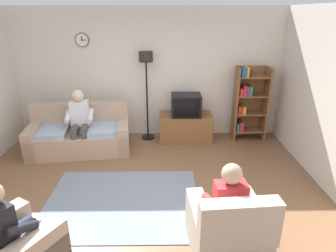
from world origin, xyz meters
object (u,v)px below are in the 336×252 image
at_px(tv, 186,105).
at_px(armchair_near_bookshelf, 227,230).
at_px(person_in_right_armchair, 227,202).
at_px(person_in_left_armchair, 9,224).
at_px(person_on_couch, 80,119).
at_px(tv_stand, 185,127).
at_px(bookshelf, 248,102).
at_px(couch, 80,136).
at_px(floor_lamp, 146,72).

distance_m(tv, armchair_near_bookshelf, 3.18).
height_order(tv, person_in_right_armchair, person_in_right_armchair).
height_order(armchair_near_bookshelf, person_in_left_armchair, person_in_left_armchair).
bearing_deg(person_on_couch, tv, 16.11).
distance_m(armchair_near_bookshelf, person_in_left_armchair, 2.29).
xyz_separation_m(person_on_couch, person_in_right_armchair, (2.29, -2.45, -0.09)).
distance_m(tv_stand, person_in_left_armchair, 3.96).
bearing_deg(person_in_right_armchair, bookshelf, 71.36).
bearing_deg(person_in_left_armchair, tv_stand, 59.63).
relative_size(tv_stand, person_in_right_armchair, 0.98).
relative_size(couch, tv, 3.32).
height_order(tv_stand, tv, tv).
bearing_deg(person_in_right_armchair, couch, 132.53).
distance_m(bookshelf, person_in_left_armchair, 4.80).
bearing_deg(bookshelf, tv, -175.70).
bearing_deg(person_in_right_armchair, person_in_left_armchair, -171.30).
xyz_separation_m(tv_stand, floor_lamp, (-0.81, 0.10, 1.17)).
xyz_separation_m(bookshelf, person_in_right_armchair, (-1.06, -3.14, -0.22)).
height_order(person_on_couch, person_in_left_armchair, person_on_couch).
xyz_separation_m(couch, floor_lamp, (1.29, 0.60, 1.14)).
distance_m(bookshelf, person_on_couch, 3.42).
bearing_deg(person_on_couch, person_in_left_armchair, -89.10).
xyz_separation_m(bookshelf, floor_lamp, (-2.11, 0.03, 0.63)).
bearing_deg(couch, person_in_left_armchair, -87.91).
relative_size(bookshelf, armchair_near_bookshelf, 1.66).
bearing_deg(tv_stand, armchair_near_bookshelf, -85.43).
bearing_deg(tv_stand, person_on_couch, -163.26).
bearing_deg(floor_lamp, couch, -155.00).
xyz_separation_m(couch, person_in_left_armchair, (0.11, -2.90, 0.29)).
relative_size(floor_lamp, person_on_couch, 1.49).
height_order(tv_stand, bookshelf, bookshelf).
bearing_deg(person_in_left_armchair, armchair_near_bookshelf, 6.45).
xyz_separation_m(couch, person_in_right_armchair, (2.35, -2.56, 0.29)).
bearing_deg(person_in_left_armchair, floor_lamp, 71.28).
distance_m(couch, bookshelf, 3.49).
distance_m(person_in_left_armchair, person_in_right_armchair, 2.27).
bearing_deg(tv, couch, -167.14).
bearing_deg(tv_stand, floor_lamp, 173.02).
bearing_deg(couch, armchair_near_bookshelf, -48.36).
relative_size(armchair_near_bookshelf, person_on_couch, 0.76).
bearing_deg(tv_stand, tv, -90.00).
relative_size(floor_lamp, person_in_right_armchair, 1.65).
bearing_deg(couch, tv, 12.86).
relative_size(couch, person_in_right_armchair, 1.78).
bearing_deg(person_on_couch, bookshelf, 11.62).
height_order(tv, person_in_left_armchair, person_in_left_armchair).
height_order(armchair_near_bookshelf, person_in_right_armchair, person_in_right_armchair).
xyz_separation_m(tv, person_in_left_armchair, (-2.00, -3.38, -0.18)).
bearing_deg(tv, person_on_couch, -163.89).
relative_size(tv_stand, armchair_near_bookshelf, 1.17).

